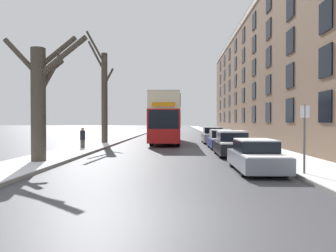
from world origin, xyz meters
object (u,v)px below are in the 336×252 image
(parked_car_3, at_px, (213,136))
(pedestrian_left_sidewalk, at_px, (83,138))
(parked_car_0, at_px, (256,156))
(street_sign_post, at_px, (305,136))
(parked_car_2, at_px, (221,140))
(oncoming_van, at_px, (164,127))
(bare_tree_left_0, at_px, (41,97))
(double_decker_bus, at_px, (166,116))
(parked_car_1, at_px, (232,144))
(bare_tree_left_1, at_px, (104,93))

(parked_car_3, distance_m, pedestrian_left_sidewalk, 12.55)
(parked_car_0, distance_m, parked_car_3, 17.10)
(parked_car_0, height_order, street_sign_post, street_sign_post)
(parked_car_2, xyz_separation_m, pedestrian_left_sidewalk, (-9.79, -1.83, 0.23))
(parked_car_0, distance_m, oncoming_van, 35.54)
(street_sign_post, bearing_deg, bare_tree_left_0, 163.06)
(parked_car_0, bearing_deg, bare_tree_left_0, 168.73)
(double_decker_bus, bearing_deg, parked_car_1, -68.63)
(oncoming_van, bearing_deg, bare_tree_left_1, -102.26)
(parked_car_1, xyz_separation_m, pedestrian_left_sidewalk, (-9.79, 3.27, 0.20))
(parked_car_2, height_order, street_sign_post, street_sign_post)
(oncoming_van, bearing_deg, parked_car_0, -81.27)
(parked_car_0, xyz_separation_m, parked_car_2, (-0.00, 11.08, 0.04))
(double_decker_bus, relative_size, parked_car_1, 2.77)
(street_sign_post, bearing_deg, parked_car_0, 134.05)
(bare_tree_left_0, xyz_separation_m, parked_car_0, (9.58, -1.91, -2.57))
(oncoming_van, height_order, street_sign_post, street_sign_post)
(street_sign_post, bearing_deg, oncoming_van, 100.50)
(bare_tree_left_1, bearing_deg, street_sign_post, -56.50)
(bare_tree_left_1, distance_m, parked_car_1, 14.00)
(bare_tree_left_1, distance_m, pedestrian_left_sidewalk, 7.06)
(parked_car_0, relative_size, parked_car_1, 1.05)
(bare_tree_left_0, bearing_deg, parked_car_1, 22.99)
(parked_car_2, distance_m, street_sign_post, 12.61)
(bare_tree_left_0, bearing_deg, double_decker_bus, 70.44)
(oncoming_van, relative_size, street_sign_post, 1.88)
(bare_tree_left_0, height_order, parked_car_1, bare_tree_left_0)
(oncoming_van, distance_m, pedestrian_left_sidewalk, 26.26)
(parked_car_0, relative_size, parked_car_2, 1.03)
(bare_tree_left_1, bearing_deg, parked_car_3, 10.43)
(parked_car_0, distance_m, pedestrian_left_sidewalk, 13.47)
(parked_car_0, distance_m, street_sign_post, 2.18)
(bare_tree_left_0, relative_size, oncoming_van, 1.25)
(bare_tree_left_0, xyz_separation_m, parked_car_1, (9.58, 4.06, -2.51))
(parked_car_1, bearing_deg, street_sign_post, -79.42)
(parked_car_0, xyz_separation_m, oncoming_van, (-5.39, 35.13, 0.58))
(parked_car_0, bearing_deg, bare_tree_left_1, 122.35)
(parked_car_1, height_order, pedestrian_left_sidewalk, pedestrian_left_sidewalk)
(parked_car_1, xyz_separation_m, parked_car_3, (-0.00, 11.12, 0.02))
(bare_tree_left_0, distance_m, double_decker_bus, 15.89)
(parked_car_2, distance_m, parked_car_3, 6.02)
(bare_tree_left_0, xyz_separation_m, parked_car_3, (9.58, 15.19, -2.49))
(bare_tree_left_0, distance_m, parked_car_0, 10.10)
(parked_car_1, distance_m, pedestrian_left_sidewalk, 10.33)
(double_decker_bus, xyz_separation_m, parked_car_0, (4.26, -16.87, -1.89))
(bare_tree_left_0, relative_size, pedestrian_left_sidewalk, 3.85)
(parked_car_1, bearing_deg, bare_tree_left_1, 136.09)
(bare_tree_left_0, distance_m, pedestrian_left_sidewalk, 7.69)
(bare_tree_left_1, xyz_separation_m, parked_car_1, (9.70, -9.34, -3.82))
(double_decker_bus, bearing_deg, bare_tree_left_0, -109.56)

